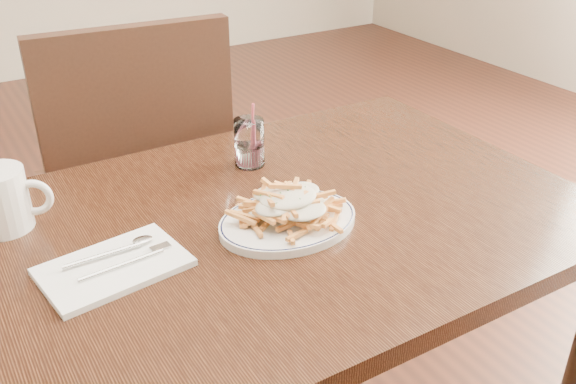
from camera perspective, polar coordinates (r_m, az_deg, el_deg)
table at (r=1.25m, az=-1.42°, el=-5.19°), size 1.20×0.80×0.75m
chair_far at (r=1.78m, az=-13.32°, el=1.18°), size 0.50×0.50×1.01m
fries_plate at (r=1.17m, az=0.00°, el=-2.62°), size 0.28×0.25×0.02m
loaded_fries at (r=1.15m, az=-0.00°, el=-0.91°), size 0.24×0.21×0.06m
napkin at (r=1.09m, az=-15.23°, el=-6.45°), size 0.25×0.18×0.01m
cutlery at (r=1.09m, az=-15.39°, el=-5.93°), size 0.19×0.07×0.01m
water_glass at (r=1.38m, az=-3.45°, el=4.14°), size 0.06×0.06×0.14m
coffee_mug at (r=1.25m, az=-24.13°, el=-0.64°), size 0.14×0.10×0.11m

